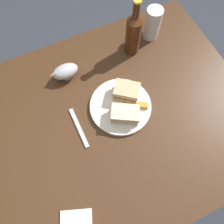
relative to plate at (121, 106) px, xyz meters
The scene contains 16 objects.
ground_plane 0.79m from the plate, 18.88° to the left, with size 6.00×6.00×0.00m, color #333842.
dining_table 0.41m from the plate, 18.88° to the left, with size 1.27×0.94×0.77m, color #422816.
plate is the anchor object (origin of this frame).
sandwich_half_left 0.07m from the plate, 81.84° to the left, with size 0.13×0.11×0.06m.
sandwich_half_right 0.07m from the plate, 141.50° to the right, with size 0.12×0.12×0.06m.
potato_wedge_front 0.04m from the plate, 136.91° to the left, with size 0.06×0.02×0.02m, color gold.
potato_wedge_middle 0.04m from the plate, behind, with size 0.05×0.02×0.02m, color gold.
potato_wedge_back 0.05m from the plate, behind, with size 0.05×0.02×0.02m, color gold.
potato_wedge_left_edge 0.05m from the plate, 132.44° to the left, with size 0.05×0.02×0.02m, color #B77F33.
potato_wedge_right_edge 0.04m from the plate, 136.90° to the left, with size 0.04×0.02×0.02m, color #B77F33.
potato_wedge_stray 0.09m from the plate, 152.99° to the left, with size 0.05×0.02×0.02m, color gold.
pint_glass 0.42m from the plate, 136.33° to the right, with size 0.07×0.07×0.15m.
gravy_boat 0.28m from the plate, 57.08° to the right, with size 0.13×0.07×0.07m.
cider_bottle 0.32m from the plate, 125.71° to the right, with size 0.07×0.07×0.28m.
napkin 0.47m from the plate, 45.10° to the left, with size 0.11×0.09×0.01m, color silver.
fork 0.19m from the plate, ahead, with size 0.18×0.02×0.01m, color silver.
Camera 1 is at (0.09, 0.29, 1.62)m, focal length 34.99 mm.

